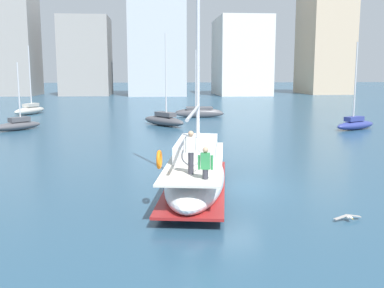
# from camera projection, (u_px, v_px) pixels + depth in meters

# --- Properties ---
(ground_plane) EXTENTS (400.00, 400.00, 0.00)m
(ground_plane) POSITION_uv_depth(u_px,v_px,m) (232.00, 187.00, 20.33)
(ground_plane) COLOR #284C66
(main_sailboat) EXTENTS (3.90, 9.86, 11.86)m
(main_sailboat) POSITION_uv_depth(u_px,v_px,m) (196.00, 172.00, 19.28)
(main_sailboat) COLOR silver
(main_sailboat) RESTS_ON ground
(moored_sloop_near) EXTENTS (5.58, 2.90, 7.55)m
(moored_sloop_near) POSITION_uv_depth(u_px,v_px,m) (199.00, 111.00, 52.05)
(moored_sloop_near) COLOR #4C4C51
(moored_sloop_near) RESTS_ON ground
(moored_sloop_far) EXTENTS (3.87, 4.17, 5.93)m
(moored_sloop_far) POSITION_uv_depth(u_px,v_px,m) (18.00, 125.00, 39.99)
(moored_sloop_far) COLOR #4C4C51
(moored_sloop_far) RESTS_ON ground
(moored_catamaran) EXTENTS (4.48, 5.35, 8.66)m
(moored_catamaran) POSITION_uv_depth(u_px,v_px,m) (164.00, 119.00, 43.30)
(moored_catamaran) COLOR #4C4C51
(moored_catamaran) RESTS_ON ground
(moored_cutter_left) EXTENTS (3.24, 5.73, 8.20)m
(moored_cutter_left) POSITION_uv_depth(u_px,v_px,m) (30.00, 109.00, 54.84)
(moored_cutter_left) COLOR #B7B2A8
(moored_cutter_left) RESTS_ON ground
(moored_cutter_right) EXTENTS (4.78, 3.33, 7.66)m
(moored_cutter_right) POSITION_uv_depth(u_px,v_px,m) (355.00, 124.00, 40.42)
(moored_cutter_right) COLOR navy
(moored_cutter_right) RESTS_ON ground
(seagull) EXTENTS (1.05, 0.48, 0.17)m
(seagull) POSITION_uv_depth(u_px,v_px,m) (348.00, 217.00, 15.72)
(seagull) COLOR silver
(seagull) RESTS_ON ground
(waterfront_buildings) EXTENTS (80.37, 19.55, 26.87)m
(waterfront_buildings) POSITION_uv_depth(u_px,v_px,m) (175.00, 45.00, 100.79)
(waterfront_buildings) COLOR gray
(waterfront_buildings) RESTS_ON ground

